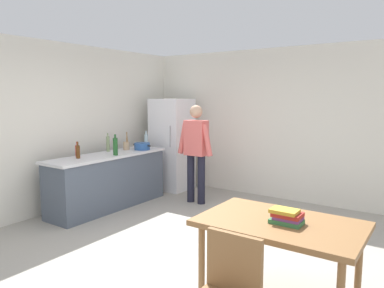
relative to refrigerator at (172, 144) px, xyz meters
name	(u,v)px	position (x,y,z in m)	size (l,w,h in m)	color
ground_plane	(175,252)	(1.90, -2.40, -0.90)	(14.00, 14.00, 0.00)	#9E998E
wall_back	(275,124)	(1.90, 0.60, 0.45)	(6.40, 0.12, 2.70)	silver
wall_left	(52,128)	(-0.70, -2.20, 0.45)	(0.12, 5.60, 2.70)	silver
kitchen_counter	(109,181)	(-0.10, -1.60, -0.45)	(0.64, 2.20, 0.90)	#4C5666
refrigerator	(172,144)	(0.00, 0.00, 0.00)	(0.70, 0.67, 1.80)	white
person	(196,147)	(0.95, -0.55, 0.08)	(0.70, 0.22, 1.70)	#1E1E2D
dining_table	(280,229)	(3.30, -2.70, -0.23)	(1.40, 0.90, 0.75)	olive
cooking_pot	(142,146)	(0.01, -0.89, 0.06)	(0.40, 0.28, 0.12)	#285193
utensil_jar	(126,145)	(-0.20, -1.06, 0.08)	(0.11, 0.11, 0.32)	tan
bottle_beer_brown	(78,152)	(-0.15, -2.15, 0.11)	(0.06, 0.06, 0.26)	#5B3314
bottle_water_clear	(146,140)	(-0.17, -0.58, 0.13)	(0.07, 0.07, 0.30)	silver
bottle_wine_green	(115,146)	(0.09, -1.61, 0.15)	(0.08, 0.08, 0.34)	#1E5123
bottle_sauce_red	(77,151)	(-0.30, -2.05, 0.10)	(0.06, 0.06, 0.24)	#B22319
bottle_vinegar_tall	(108,144)	(-0.32, -1.39, 0.14)	(0.06, 0.06, 0.32)	gray
book_stack	(287,217)	(3.37, -2.73, -0.09)	(0.27, 0.20, 0.13)	#387A47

